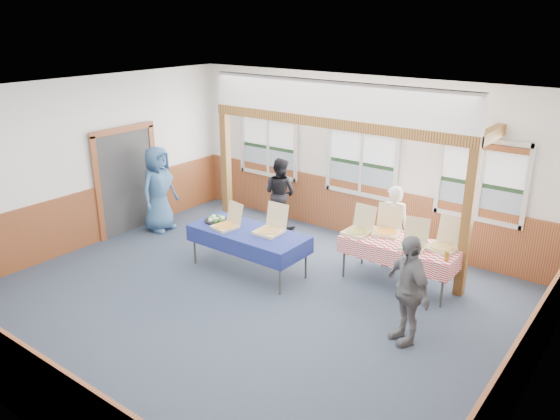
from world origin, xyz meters
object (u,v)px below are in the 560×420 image
object	(u,v)px
man_blue	(158,189)
person_grey	(408,290)
woman_black	(280,193)
woman_white	(393,227)
table_right	(401,245)
table_left	(248,233)

from	to	relation	value
man_blue	person_grey	distance (m)	5.89
woman_black	woman_white	bearing A→B (deg)	172.75
table_right	man_blue	size ratio (longest dim) A/B	1.10
woman_white	woman_black	xyz separation A→B (m)	(-2.73, 0.33, -0.00)
man_blue	person_grey	xyz separation A→B (m)	(5.84, -0.77, -0.11)
woman_white	person_grey	size ratio (longest dim) A/B	0.96
table_left	woman_white	size ratio (longest dim) A/B	1.43
table_right	woman_white	xyz separation A→B (m)	(-0.42, 0.55, 0.05)
table_right	person_grey	xyz separation A→B (m)	(0.80, -1.50, 0.08)
man_blue	person_grey	bearing A→B (deg)	-102.66
table_right	woman_black	xyz separation A→B (m)	(-3.14, 0.88, 0.05)
table_left	table_right	bearing A→B (deg)	21.90
table_right	man_blue	distance (m)	5.09
woman_black	person_grey	xyz separation A→B (m)	(3.94, -2.38, 0.03)
table_right	man_blue	bearing A→B (deg)	-169.18
table_left	man_blue	distance (m)	2.77
man_blue	table_right	bearing A→B (deg)	-86.90
table_left	person_grey	size ratio (longest dim) A/B	1.38
table_left	woman_black	world-z (taller)	woman_black
table_left	table_right	distance (m)	2.57
woman_white	table_right	bearing A→B (deg)	107.71
woman_white	woman_black	world-z (taller)	woman_white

